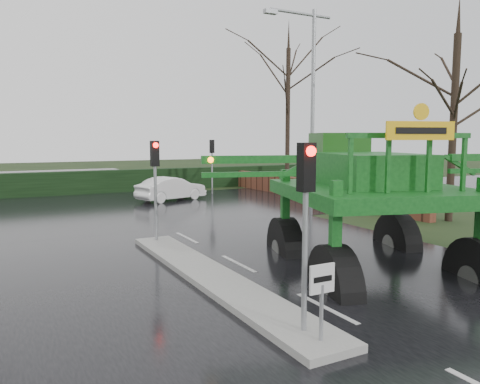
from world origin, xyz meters
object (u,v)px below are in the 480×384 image
keep_left_sign (322,290)px  white_sedan (171,201)px  traffic_signal_near (306,197)px  crop_sprayer (332,180)px  traffic_signal_mid (155,169)px  traffic_signal_far (212,154)px  street_light_right (308,91)px

keep_left_sign → white_sedan: bearing=77.6°
keep_left_sign → traffic_signal_near: (0.00, 0.49, 1.53)m
traffic_signal_near → crop_sprayer: (2.32, 2.15, 0.02)m
traffic_signal_near → white_sedan: (4.31, 19.10, -2.59)m
traffic_signal_mid → crop_sprayer: 6.76m
traffic_signal_near → traffic_signal_far: (7.80, 21.02, 0.00)m
traffic_signal_mid → traffic_signal_far: (7.80, 12.52, 0.00)m
traffic_signal_far → street_light_right: 8.86m
traffic_signal_mid → traffic_signal_far: size_ratio=1.00×
traffic_signal_near → traffic_signal_far: size_ratio=1.00×
street_light_right → crop_sprayer: street_light_right is taller
keep_left_sign → traffic_signal_far: (7.80, 21.51, 1.53)m
traffic_signal_near → traffic_signal_far: 22.42m
street_light_right → white_sedan: size_ratio=2.39×
traffic_signal_far → white_sedan: traffic_signal_far is taller
traffic_signal_near → crop_sprayer: 3.17m
crop_sprayer → street_light_right: bearing=72.6°
white_sedan → traffic_signal_far: bearing=-79.4°
keep_left_sign → crop_sprayer: crop_sprayer is taller
traffic_signal_near → traffic_signal_mid: same height
keep_left_sign → white_sedan: keep_left_sign is taller
keep_left_sign → traffic_signal_mid: 9.12m
traffic_signal_mid → crop_sprayer: bearing=-69.9°
keep_left_sign → street_light_right: 17.23m
traffic_signal_near → white_sedan: 19.75m
traffic_signal_near → street_light_right: size_ratio=0.35×
traffic_signal_far → crop_sprayer: crop_sprayer is taller
traffic_signal_mid → street_light_right: size_ratio=0.35×
street_light_right → white_sedan: bearing=130.4°
street_light_right → crop_sprayer: size_ratio=1.05×
keep_left_sign → white_sedan: (4.31, 19.59, -1.06)m
keep_left_sign → street_light_right: street_light_right is taller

